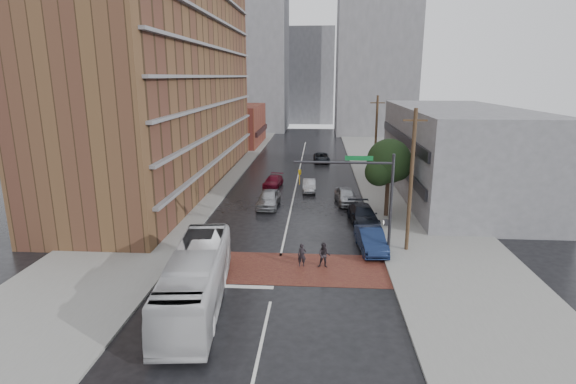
# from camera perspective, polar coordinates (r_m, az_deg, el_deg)

# --- Properties ---
(ground) EXTENTS (160.00, 160.00, 0.00)m
(ground) POSITION_cam_1_polar(r_m,az_deg,el_deg) (28.93, -1.39, -10.04)
(ground) COLOR black
(ground) RESTS_ON ground
(crosswalk) EXTENTS (14.00, 5.00, 0.02)m
(crosswalk) POSITION_cam_1_polar(r_m,az_deg,el_deg) (29.38, -1.30, -9.62)
(crosswalk) COLOR brown
(crosswalk) RESTS_ON ground
(sidewalk_west) EXTENTS (9.00, 90.00, 0.15)m
(sidewalk_west) POSITION_cam_1_polar(r_m,az_deg,el_deg) (54.40, -11.06, 1.55)
(sidewalk_west) COLOR gray
(sidewalk_west) RESTS_ON ground
(sidewalk_east) EXTENTS (9.00, 90.00, 0.15)m
(sidewalk_east) POSITION_cam_1_polar(r_m,az_deg,el_deg) (53.33, 13.57, 1.15)
(sidewalk_east) COLOR gray
(sidewalk_east) RESTS_ON ground
(apartment_block) EXTENTS (10.00, 44.00, 28.00)m
(apartment_block) POSITION_cam_1_polar(r_m,az_deg,el_deg) (52.88, -14.83, 16.19)
(apartment_block) COLOR brown
(apartment_block) RESTS_ON ground
(storefront_west) EXTENTS (8.00, 16.00, 7.00)m
(storefront_west) POSITION_cam_1_polar(r_m,az_deg,el_deg) (81.94, -6.33, 8.45)
(storefront_west) COLOR brown
(storefront_west) RESTS_ON ground
(building_east) EXTENTS (11.00, 26.00, 9.00)m
(building_east) POSITION_cam_1_polar(r_m,az_deg,el_deg) (48.85, 20.63, 4.72)
(building_east) COLOR gray
(building_east) RESTS_ON ground
(distant_tower_west) EXTENTS (18.00, 16.00, 32.00)m
(distant_tower_west) POSITION_cam_1_polar(r_m,az_deg,el_deg) (105.57, -5.26, 16.60)
(distant_tower_west) COLOR gray
(distant_tower_west) RESTS_ON ground
(distant_tower_east) EXTENTS (16.00, 14.00, 36.00)m
(distant_tower_east) POSITION_cam_1_polar(r_m,az_deg,el_deg) (99.05, 11.15, 17.71)
(distant_tower_east) COLOR gray
(distant_tower_east) RESTS_ON ground
(distant_tower_center) EXTENTS (12.00, 10.00, 24.00)m
(distant_tower_center) POSITION_cam_1_polar(r_m,az_deg,el_deg) (121.22, 2.87, 14.47)
(distant_tower_center) COLOR gray
(distant_tower_center) RESTS_ON ground
(street_tree) EXTENTS (4.20, 4.10, 6.90)m
(street_tree) POSITION_cam_1_polar(r_m,az_deg,el_deg) (39.38, 12.70, 3.49)
(street_tree) COLOR #332319
(street_tree) RESTS_ON ground
(signal_mast) EXTENTS (6.50, 0.30, 7.20)m
(signal_mast) POSITION_cam_1_polar(r_m,az_deg,el_deg) (29.79, 10.28, 0.12)
(signal_mast) COLOR #2D2D33
(signal_mast) RESTS_ON ground
(utility_pole_near) EXTENTS (1.60, 0.26, 10.00)m
(utility_pole_near) POSITION_cam_1_polar(r_m,az_deg,el_deg) (31.60, 15.36, 1.41)
(utility_pole_near) COLOR #473321
(utility_pole_near) RESTS_ON ground
(utility_pole_far) EXTENTS (1.60, 0.26, 10.00)m
(utility_pole_far) POSITION_cam_1_polar(r_m,az_deg,el_deg) (51.05, 11.08, 6.49)
(utility_pole_far) COLOR #473321
(utility_pole_far) RESTS_ON ground
(transit_bus) EXTENTS (3.73, 11.38, 3.11)m
(transit_bus) POSITION_cam_1_polar(r_m,az_deg,el_deg) (24.79, -11.60, -10.76)
(transit_bus) COLOR silver
(transit_bus) RESTS_ON ground
(pedestrian_a) EXTENTS (0.59, 0.41, 1.54)m
(pedestrian_a) POSITION_cam_1_polar(r_m,az_deg,el_deg) (29.36, 1.78, -8.03)
(pedestrian_a) COLOR black
(pedestrian_a) RESTS_ON ground
(pedestrian_b) EXTENTS (0.85, 0.68, 1.67)m
(pedestrian_b) POSITION_cam_1_polar(r_m,az_deg,el_deg) (29.25, 4.62, -8.01)
(pedestrian_b) COLOR black
(pedestrian_b) RESTS_ON ground
(car_travel_a) EXTENTS (2.12, 4.86, 1.63)m
(car_travel_a) POSITION_cam_1_polar(r_m,az_deg,el_deg) (42.32, -2.48, -0.86)
(car_travel_a) COLOR #A0A3A8
(car_travel_a) RESTS_ON ground
(car_travel_b) EXTENTS (1.48, 3.95, 1.29)m
(car_travel_b) POSITION_cam_1_polar(r_m,az_deg,el_deg) (48.21, 2.70, 0.84)
(car_travel_b) COLOR #9D9FA5
(car_travel_b) RESTS_ON ground
(car_travel_c) EXTENTS (2.24, 4.39, 1.22)m
(car_travel_c) POSITION_cam_1_polar(r_m,az_deg,el_deg) (50.26, -1.89, 1.38)
(car_travel_c) COLOR maroon
(car_travel_c) RESTS_ON ground
(suv_travel) EXTENTS (2.42, 4.81, 1.31)m
(suv_travel) POSITION_cam_1_polar(r_m,az_deg,el_deg) (64.95, 4.28, 4.39)
(suv_travel) COLOR black
(suv_travel) RESTS_ON ground
(car_parked_near) EXTENTS (2.11, 4.94, 1.58)m
(car_parked_near) POSITION_cam_1_polar(r_m,az_deg,el_deg) (32.44, 10.49, -5.99)
(car_parked_near) COLOR #121E3F
(car_parked_near) RESTS_ON ground
(car_parked_mid) EXTENTS (2.63, 5.41, 1.52)m
(car_parked_mid) POSITION_cam_1_polar(r_m,az_deg,el_deg) (38.09, 9.51, -2.89)
(car_parked_mid) COLOR black
(car_parked_mid) RESTS_ON ground
(car_parked_far) EXTENTS (2.32, 4.74, 1.56)m
(car_parked_far) POSITION_cam_1_polar(r_m,az_deg,el_deg) (43.82, 7.35, -0.48)
(car_parked_far) COLOR #95979C
(car_parked_far) RESTS_ON ground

